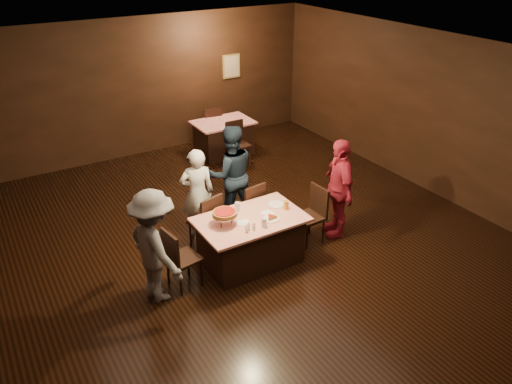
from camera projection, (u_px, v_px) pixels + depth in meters
room at (265, 129)px, 6.81m from camera, size 10.00×10.04×3.02m
main_table at (251, 240)px, 7.55m from camera, size 1.60×1.00×0.77m
back_table at (223, 138)px, 11.28m from camera, size 1.30×0.90×0.77m
chair_far_left at (205, 220)px, 7.89m from camera, size 0.51×0.51×0.95m
chair_far_right at (248, 207)px, 8.26m from camera, size 0.48×0.48×0.95m
chair_end_left at (183, 257)px, 7.00m from camera, size 0.48×0.48×0.95m
chair_end_right at (309, 216)px, 8.01m from camera, size 0.44×0.44×0.95m
chair_back_near at (239, 144)px, 10.71m from camera, size 0.43×0.43×0.95m
chair_back_far at (211, 126)px, 11.69m from camera, size 0.48×0.48×0.95m
diner_white_jacket at (197, 193)px, 8.07m from camera, size 0.64×0.50×1.54m
diner_navy_hoodie at (231, 174)px, 8.48m from camera, size 0.97×0.83×1.74m
diner_grey_knit at (155, 247)px, 6.61m from camera, size 0.80×1.16×1.65m
diner_red_shirt at (338, 188)px, 8.08m from camera, size 0.72×1.07×1.69m
pizza_stand at (225, 213)px, 7.14m from camera, size 0.38×0.38×0.22m
plate_with_slice at (271, 218)px, 7.34m from camera, size 0.25×0.25×0.06m
plate_empty at (276, 204)px, 7.73m from camera, size 0.25×0.25×0.01m
glass_front_left at (264, 222)px, 7.13m from camera, size 0.08×0.08×0.14m
glass_amber at (286, 205)px, 7.57m from camera, size 0.08×0.08×0.14m
glass_back at (237, 207)px, 7.54m from camera, size 0.08×0.08×0.14m
condiments at (250, 228)px, 7.05m from camera, size 0.17×0.10×0.09m
napkin_center at (268, 213)px, 7.51m from camera, size 0.19×0.19×0.01m
napkin_left at (243, 222)px, 7.26m from camera, size 0.21×0.21×0.01m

